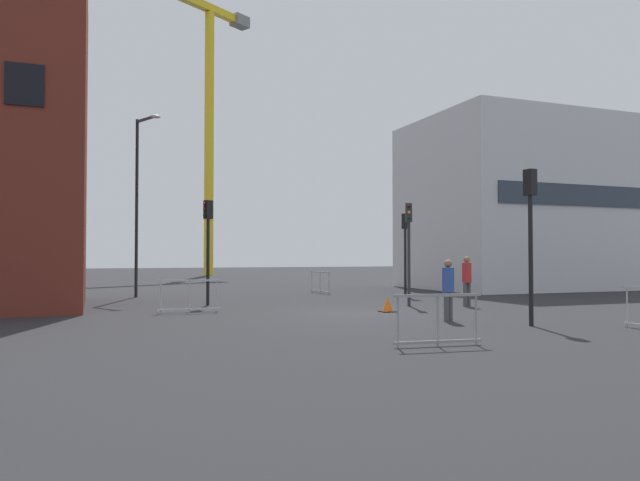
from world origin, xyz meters
TOP-DOWN VIEW (x-y plane):
  - ground at (0.00, 0.00)m, footprint 160.00×160.00m
  - office_block at (15.46, 10.77)m, footprint 11.88×9.14m
  - construction_crane at (2.36, 39.19)m, footprint 11.97×7.92m
  - streetlamp_tall at (-5.95, 10.38)m, footprint 0.96×1.61m
  - traffic_light_far at (3.00, -4.81)m, footprint 0.29×0.39m
  - traffic_light_median at (3.10, 1.90)m, footprint 0.34×0.39m
  - traffic_light_verge at (-3.83, 4.92)m, footprint 0.39×0.34m
  - traffic_light_near at (5.54, 6.56)m, footprint 0.37×0.37m
  - pedestrian_walking at (5.00, 0.97)m, footprint 0.34×0.34m
  - pedestrian_waiting at (1.53, -3.12)m, footprint 0.34×0.34m
  - safety_barrier_left_run at (-1.29, -7.07)m, footprint 1.93×0.27m
  - safety_barrier_front at (-4.90, 2.29)m, footprint 2.03×0.14m
  - safety_barrier_rear at (2.82, 10.41)m, footprint 0.09×2.60m
  - traffic_cone_by_barrier at (1.28, 0.11)m, footprint 0.49×0.49m

SIDE VIEW (x-z plane):
  - ground at x=0.00m, z-range 0.00..0.00m
  - traffic_cone_by_barrier at x=1.28m, z-range -0.02..0.47m
  - safety_barrier_left_run at x=-1.29m, z-range 0.02..1.10m
  - safety_barrier_front at x=-4.90m, z-range 0.02..1.10m
  - safety_barrier_rear at x=2.82m, z-range 0.02..1.10m
  - pedestrian_waiting at x=1.53m, z-range 0.15..1.90m
  - pedestrian_walking at x=5.00m, z-range 0.16..2.01m
  - traffic_light_near at x=5.54m, z-range 0.66..4.48m
  - traffic_light_median at x=3.10m, z-range 0.67..4.49m
  - traffic_light_verge at x=-3.83m, z-range 0.68..4.65m
  - traffic_light_far at x=3.00m, z-range 0.70..4.88m
  - streetlamp_tall at x=-5.95m, z-range 0.67..8.75m
  - office_block at x=15.46m, z-range 0.00..9.64m
  - construction_crane at x=2.36m, z-range 3.38..29.65m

